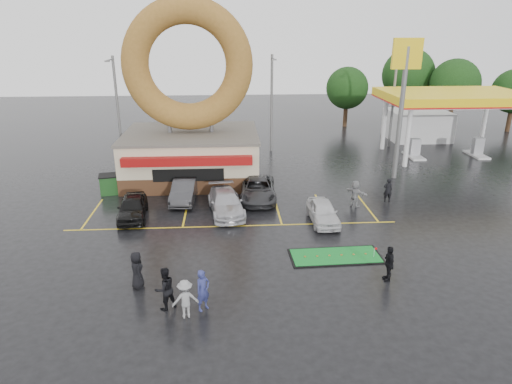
{
  "coord_description": "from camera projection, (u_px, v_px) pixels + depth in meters",
  "views": [
    {
      "loc": [
        -0.18,
        -21.81,
        11.33
      ],
      "look_at": [
        1.41,
        3.29,
        2.2
      ],
      "focal_mm": 32.0,
      "sensor_mm": 36.0,
      "label": 1
    }
  ],
  "objects": [
    {
      "name": "tree_far_d",
      "position": [
        347.0,
        88.0,
        53.64
      ],
      "size": [
        4.9,
        4.9,
        7.0
      ],
      "color": "#332114",
      "rests_on": "ground"
    },
    {
      "name": "streetlight_right",
      "position": [
        394.0,
        98.0,
        44.22
      ],
      "size": [
        0.4,
        2.21,
        9.0
      ],
      "color": "slate",
      "rests_on": "ground"
    },
    {
      "name": "shell_sign",
      "position": [
        404.0,
        83.0,
        33.85
      ],
      "size": [
        2.2,
        0.36,
        10.6
      ],
      "color": "slate",
      "rests_on": "ground"
    },
    {
      "name": "gas_station",
      "position": [
        437.0,
        111.0,
        43.91
      ],
      "size": [
        12.3,
        13.65,
        5.9
      ],
      "color": "silver",
      "rests_on": "ground"
    },
    {
      "name": "person_hoodie",
      "position": [
        185.0,
        299.0,
        18.64
      ],
      "size": [
        1.21,
        0.86,
        1.7
      ],
      "primitive_type": "imported",
      "rotation": [
        0.0,
        0.0,
        3.36
      ],
      "color": "gray",
      "rests_on": "ground"
    },
    {
      "name": "car_white",
      "position": [
        323.0,
        212.0,
        27.89
      ],
      "size": [
        1.65,
        3.95,
        1.34
      ],
      "primitive_type": "imported",
      "rotation": [
        0.0,
        0.0,
        0.02
      ],
      "color": "silver",
      "rests_on": "ground"
    },
    {
      "name": "car_dgrey",
      "position": [
        184.0,
        191.0,
        31.33
      ],
      "size": [
        1.79,
        4.5,
        1.46
      ],
      "primitive_type": "imported",
      "rotation": [
        0.0,
        0.0,
        -0.06
      ],
      "color": "#2F2F32",
      "rests_on": "ground"
    },
    {
      "name": "person_bystander",
      "position": [
        137.0,
        270.0,
        20.76
      ],
      "size": [
        0.86,
        1.03,
        1.79
      ],
      "primitive_type": "imported",
      "rotation": [
        0.0,
        0.0,
        1.96
      ],
      "color": "black",
      "rests_on": "ground"
    },
    {
      "name": "person_blue",
      "position": [
        203.0,
        290.0,
        19.13
      ],
      "size": [
        0.8,
        0.78,
        1.85
      ],
      "primitive_type": "imported",
      "rotation": [
        0.0,
        0.0,
        0.74
      ],
      "color": "navy",
      "rests_on": "ground"
    },
    {
      "name": "tree_far_a",
      "position": [
        455.0,
        84.0,
        52.26
      ],
      "size": [
        5.6,
        5.6,
        8.0
      ],
      "color": "#332114",
      "rests_on": "ground"
    },
    {
      "name": "streetlight_mid",
      "position": [
        272.0,
        101.0,
        42.56
      ],
      "size": [
        0.4,
        2.21,
        9.0
      ],
      "color": "slate",
      "rests_on": "ground"
    },
    {
      "name": "car_grey",
      "position": [
        258.0,
        189.0,
        31.61
      ],
      "size": [
        2.63,
        5.3,
        1.44
      ],
      "primitive_type": "imported",
      "rotation": [
        0.0,
        0.0,
        -0.04
      ],
      "color": "#2E2F31",
      "rests_on": "ground"
    },
    {
      "name": "person_walker_far",
      "position": [
        388.0,
        190.0,
        31.12
      ],
      "size": [
        0.63,
        0.43,
        1.68
      ],
      "primitive_type": "imported",
      "rotation": [
        0.0,
        0.0,
        3.09
      ],
      "color": "black",
      "rests_on": "ground"
    },
    {
      "name": "streetlight_left",
      "position": [
        117.0,
        105.0,
        40.79
      ],
      "size": [
        0.4,
        2.21,
        9.0
      ],
      "color": "slate",
      "rests_on": "ground"
    },
    {
      "name": "car_black",
      "position": [
        133.0,
        207.0,
        28.49
      ],
      "size": [
        2.06,
        4.34,
        1.43
      ],
      "primitive_type": "imported",
      "rotation": [
        0.0,
        0.0,
        0.09
      ],
      "color": "black",
      "rests_on": "ground"
    },
    {
      "name": "person_blackjkt",
      "position": [
        165.0,
        289.0,
        19.19
      ],
      "size": [
        1.17,
        1.12,
        1.91
      ],
      "primitive_type": "imported",
      "rotation": [
        0.0,
        0.0,
        3.73
      ],
      "color": "black",
      "rests_on": "ground"
    },
    {
      "name": "donut_shop",
      "position": [
        190.0,
        122.0,
        34.8
      ],
      "size": [
        10.2,
        8.7,
        13.5
      ],
      "color": "#472B19",
      "rests_on": "ground"
    },
    {
      "name": "car_silver",
      "position": [
        226.0,
        203.0,
        29.24
      ],
      "size": [
        2.66,
        5.15,
        1.43
      ],
      "primitive_type": "imported",
      "rotation": [
        0.0,
        0.0,
        0.14
      ],
      "color": "#B3B2B7",
      "rests_on": "ground"
    },
    {
      "name": "ground",
      "position": [
        234.0,
        252.0,
        24.33
      ],
      "size": [
        120.0,
        120.0,
        0.0
      ],
      "primitive_type": "plane",
      "color": "black",
      "rests_on": "ground"
    },
    {
      "name": "dumpster",
      "position": [
        113.0,
        184.0,
        32.85
      ],
      "size": [
        1.99,
        1.52,
        1.3
      ],
      "primitive_type": "cube",
      "rotation": [
        0.0,
        0.0,
        0.19
      ],
      "color": "#1B471B",
      "rests_on": "ground"
    },
    {
      "name": "putting_green",
      "position": [
        335.0,
        256.0,
        23.84
      ],
      "size": [
        4.83,
        2.21,
        0.6
      ],
      "color": "black",
      "rests_on": "ground"
    },
    {
      "name": "tree_far_c",
      "position": [
        408.0,
        75.0,
        55.55
      ],
      "size": [
        6.3,
        6.3,
        9.0
      ],
      "color": "#332114",
      "rests_on": "ground"
    },
    {
      "name": "person_walker_near",
      "position": [
        355.0,
        194.0,
        30.3
      ],
      "size": [
        1.47,
        1.61,
        1.79
      ],
      "primitive_type": "imported",
      "rotation": [
        0.0,
        0.0,
        2.27
      ],
      "color": "gray",
      "rests_on": "ground"
    },
    {
      "name": "person_cameraman",
      "position": [
        389.0,
        263.0,
        21.41
      ],
      "size": [
        0.45,
        1.03,
        1.74
      ],
      "primitive_type": "imported",
      "rotation": [
        0.0,
        0.0,
        -1.59
      ],
      "color": "black",
      "rests_on": "ground"
    }
  ]
}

